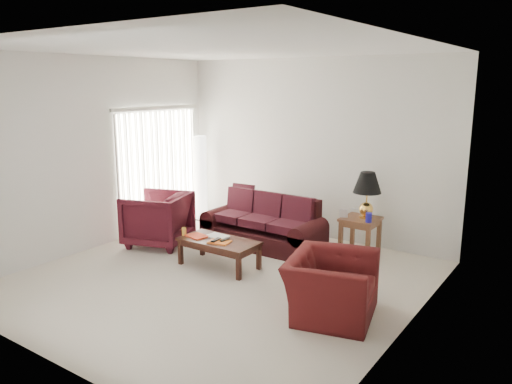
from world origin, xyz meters
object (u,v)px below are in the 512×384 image
(floor_lamp, at_px, (201,178))
(coffee_table, at_px, (219,253))
(armchair_right, at_px, (331,286))
(end_table, at_px, (360,236))
(armchair_left, at_px, (158,219))
(sofa, at_px, (262,222))

(floor_lamp, bearing_deg, coffee_table, -43.59)
(armchair_right, bearing_deg, floor_lamp, 46.03)
(end_table, relative_size, floor_lamp, 0.36)
(floor_lamp, height_order, armchair_left, floor_lamp)
(armchair_right, distance_m, coffee_table, 2.05)
(coffee_table, bearing_deg, sofa, 106.69)
(armchair_right, xyz_separation_m, coffee_table, (-2.00, 0.46, -0.14))
(sofa, relative_size, end_table, 3.38)
(armchair_left, distance_m, coffee_table, 1.48)
(end_table, distance_m, coffee_table, 2.19)
(sofa, height_order, armchair_right, sofa)
(floor_lamp, height_order, coffee_table, floor_lamp)
(sofa, distance_m, floor_lamp, 2.04)
(end_table, relative_size, coffee_table, 0.51)
(end_table, bearing_deg, sofa, -159.48)
(armchair_right, bearing_deg, armchair_left, 65.00)
(sofa, height_order, armchair_left, armchair_left)
(armchair_left, height_order, coffee_table, armchair_left)
(end_table, distance_m, armchair_right, 2.17)
(end_table, height_order, coffee_table, end_table)
(coffee_table, bearing_deg, armchair_left, -171.61)
(floor_lamp, distance_m, armchair_left, 1.67)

